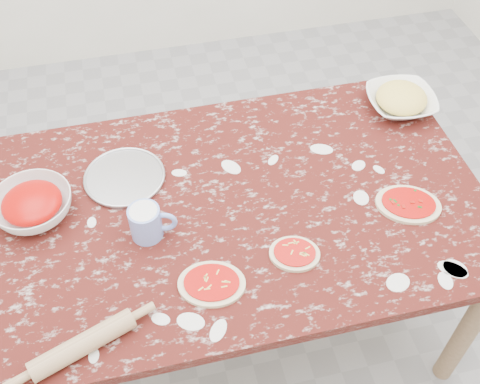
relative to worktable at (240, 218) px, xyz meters
name	(u,v)px	position (x,y,z in m)	size (l,w,h in m)	color
ground	(240,316)	(0.00, 0.00, -0.67)	(4.00, 4.00, 0.00)	gray
worktable	(240,218)	(0.00, 0.00, 0.00)	(1.60, 1.00, 0.75)	#3E110E
pizza_tray	(125,178)	(-0.35, 0.19, 0.09)	(0.27, 0.27, 0.01)	#B2B2B7
sauce_bowl	(33,206)	(-0.64, 0.10, 0.12)	(0.25, 0.25, 0.08)	white
cheese_bowl	(400,102)	(0.69, 0.32, 0.11)	(0.25, 0.25, 0.06)	white
flour_mug	(147,222)	(-0.30, -0.06, 0.14)	(0.15, 0.10, 0.11)	#7893E7
pizza_left	(212,284)	(-0.15, -0.29, 0.09)	(0.23, 0.20, 0.02)	beige
pizza_mid	(295,254)	(0.11, -0.24, 0.09)	(0.19, 0.17, 0.02)	beige
pizza_right	(408,204)	(0.52, -0.14, 0.09)	(0.25, 0.23, 0.02)	beige
rolling_pin	(83,345)	(-0.52, -0.40, 0.11)	(0.06, 0.06, 0.29)	tan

